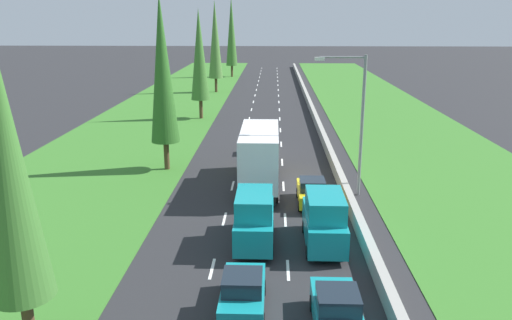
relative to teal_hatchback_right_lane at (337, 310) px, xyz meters
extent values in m
plane|color=#28282B|center=(-3.40, 43.57, -0.84)|extent=(300.00, 300.00, 0.00)
cube|color=#387528|center=(-16.05, 43.57, -0.82)|extent=(14.00, 140.00, 0.04)
cube|color=#387528|center=(10.95, 43.57, -0.82)|extent=(14.00, 140.00, 0.04)
cube|color=#9E9B93|center=(2.30, 43.57, -0.41)|extent=(0.44, 120.00, 0.85)
cube|color=white|center=(-5.15, 4.57, -0.83)|extent=(0.14, 2.00, 0.01)
cube|color=white|center=(-5.15, 10.57, -0.83)|extent=(0.14, 2.00, 0.01)
cube|color=white|center=(-5.15, 16.57, -0.83)|extent=(0.14, 2.00, 0.01)
cube|color=white|center=(-5.15, 22.57, -0.83)|extent=(0.14, 2.00, 0.01)
cube|color=white|center=(-5.15, 28.57, -0.83)|extent=(0.14, 2.00, 0.01)
cube|color=white|center=(-5.15, 34.57, -0.83)|extent=(0.14, 2.00, 0.01)
cube|color=white|center=(-5.15, 40.57, -0.83)|extent=(0.14, 2.00, 0.01)
cube|color=white|center=(-5.15, 46.57, -0.83)|extent=(0.14, 2.00, 0.01)
cube|color=white|center=(-5.15, 52.57, -0.83)|extent=(0.14, 2.00, 0.01)
cube|color=white|center=(-5.15, 58.57, -0.83)|extent=(0.14, 2.00, 0.01)
cube|color=white|center=(-5.15, 64.57, -0.83)|extent=(0.14, 2.00, 0.01)
cube|color=white|center=(-5.15, 70.57, -0.83)|extent=(0.14, 2.00, 0.01)
cube|color=white|center=(-5.15, 76.57, -0.83)|extent=(0.14, 2.00, 0.01)
cube|color=white|center=(-5.15, 82.57, -0.83)|extent=(0.14, 2.00, 0.01)
cube|color=white|center=(-5.15, 88.57, -0.83)|extent=(0.14, 2.00, 0.01)
cube|color=white|center=(-5.15, 94.57, -0.83)|extent=(0.14, 2.00, 0.01)
cube|color=white|center=(-5.15, 100.57, -0.83)|extent=(0.14, 2.00, 0.01)
cube|color=white|center=(-1.65, 4.57, -0.83)|extent=(0.14, 2.00, 0.01)
cube|color=white|center=(-1.65, 10.57, -0.83)|extent=(0.14, 2.00, 0.01)
cube|color=white|center=(-1.65, 16.57, -0.83)|extent=(0.14, 2.00, 0.01)
cube|color=white|center=(-1.65, 22.57, -0.83)|extent=(0.14, 2.00, 0.01)
cube|color=white|center=(-1.65, 28.57, -0.83)|extent=(0.14, 2.00, 0.01)
cube|color=white|center=(-1.65, 34.57, -0.83)|extent=(0.14, 2.00, 0.01)
cube|color=white|center=(-1.65, 40.57, -0.83)|extent=(0.14, 2.00, 0.01)
cube|color=white|center=(-1.65, 46.57, -0.83)|extent=(0.14, 2.00, 0.01)
cube|color=white|center=(-1.65, 52.57, -0.83)|extent=(0.14, 2.00, 0.01)
cube|color=white|center=(-1.65, 58.57, -0.83)|extent=(0.14, 2.00, 0.01)
cube|color=white|center=(-1.65, 64.57, -0.83)|extent=(0.14, 2.00, 0.01)
cube|color=white|center=(-1.65, 70.57, -0.83)|extent=(0.14, 2.00, 0.01)
cube|color=white|center=(-1.65, 76.57, -0.83)|extent=(0.14, 2.00, 0.01)
cube|color=white|center=(-1.65, 82.57, -0.83)|extent=(0.14, 2.00, 0.01)
cube|color=white|center=(-1.65, 88.57, -0.83)|extent=(0.14, 2.00, 0.01)
cube|color=white|center=(-1.65, 94.57, -0.83)|extent=(0.14, 2.00, 0.01)
cube|color=white|center=(-1.65, 100.57, -0.83)|extent=(0.14, 2.00, 0.01)
cube|color=teal|center=(0.00, 0.07, -0.14)|extent=(1.68, 3.90, 0.76)
cube|color=#19232D|center=(0.00, -0.23, 0.56)|extent=(1.52, 1.60, 0.64)
cylinder|color=black|center=(-0.76, 1.28, -0.52)|extent=(0.22, 0.64, 0.64)
cylinder|color=black|center=(0.76, 1.28, -0.52)|extent=(0.22, 0.64, 0.64)
cube|color=teal|center=(-3.51, 1.19, -0.14)|extent=(1.68, 3.90, 0.76)
cube|color=#19232D|center=(-3.51, 0.89, 0.56)|extent=(1.52, 1.60, 0.64)
cylinder|color=black|center=(-4.27, 2.40, -0.52)|extent=(0.22, 0.64, 0.64)
cylinder|color=black|center=(-2.75, 2.40, -0.52)|extent=(0.22, 0.64, 0.64)
cylinder|color=black|center=(-4.27, -0.02, -0.52)|extent=(0.22, 0.64, 0.64)
cube|color=teal|center=(0.21, 7.33, 0.18)|extent=(1.90, 4.90, 1.40)
cube|color=teal|center=(0.21, 7.03, 1.43)|extent=(1.80, 3.10, 1.10)
cylinder|color=black|center=(-0.66, 8.84, -0.52)|extent=(0.22, 0.64, 0.64)
cylinder|color=black|center=(1.08, 8.84, -0.52)|extent=(0.22, 0.64, 0.64)
cylinder|color=black|center=(-0.66, 5.81, -0.52)|extent=(0.22, 0.64, 0.64)
cylinder|color=black|center=(1.08, 5.81, -0.52)|extent=(0.22, 0.64, 0.64)
cube|color=teal|center=(-3.29, 7.42, 0.18)|extent=(1.90, 4.90, 1.40)
cube|color=teal|center=(-3.29, 7.12, 1.43)|extent=(1.80, 3.10, 1.10)
cylinder|color=black|center=(-4.16, 8.94, -0.52)|extent=(0.22, 0.64, 0.64)
cylinder|color=black|center=(-2.42, 8.94, -0.52)|extent=(0.22, 0.64, 0.64)
cylinder|color=black|center=(-4.16, 5.90, -0.52)|extent=(0.22, 0.64, 0.64)
cylinder|color=black|center=(-2.42, 5.90, -0.52)|extent=(0.22, 0.64, 0.64)
cube|color=yellow|center=(0.02, 13.16, -0.14)|extent=(1.68, 3.90, 0.76)
cube|color=#19232D|center=(0.02, 12.86, 0.56)|extent=(1.52, 1.60, 0.64)
cylinder|color=black|center=(-0.74, 14.37, -0.52)|extent=(0.22, 0.64, 0.64)
cylinder|color=black|center=(0.78, 14.37, -0.52)|extent=(0.22, 0.64, 0.64)
cylinder|color=black|center=(-0.74, 11.95, -0.52)|extent=(0.22, 0.64, 0.64)
cylinder|color=black|center=(0.78, 11.95, -0.52)|extent=(0.22, 0.64, 0.64)
cube|color=black|center=(-3.27, 16.59, -0.24)|extent=(2.20, 9.40, 0.56)
cube|color=yellow|center=(-3.27, 20.19, 1.29)|extent=(2.40, 2.20, 2.50)
cube|color=silver|center=(-3.27, 15.49, 1.69)|extent=(2.44, 7.20, 3.30)
cylinder|color=black|center=(-4.39, 19.89, -0.52)|extent=(0.22, 0.64, 0.64)
cylinder|color=black|center=(-2.15, 19.89, -0.52)|extent=(0.22, 0.64, 0.64)
cylinder|color=black|center=(-4.39, 14.41, -0.52)|extent=(0.22, 0.64, 0.64)
cylinder|color=black|center=(-2.15, 14.41, -0.52)|extent=(0.22, 0.64, 0.64)
cylinder|color=black|center=(-4.39, 13.33, -0.52)|extent=(0.22, 0.64, 0.64)
cylinder|color=black|center=(-2.15, 13.33, -0.52)|extent=(0.22, 0.64, 0.64)
cube|color=white|center=(-3.30, 25.59, -0.14)|extent=(1.68, 3.90, 0.76)
cube|color=#19232D|center=(-3.30, 25.29, 0.56)|extent=(1.52, 1.60, 0.64)
cylinder|color=black|center=(-4.06, 26.80, -0.52)|extent=(0.22, 0.64, 0.64)
cylinder|color=black|center=(-2.54, 26.80, -0.52)|extent=(0.22, 0.64, 0.64)
cylinder|color=black|center=(-4.06, 24.38, -0.52)|extent=(0.22, 0.64, 0.64)
cylinder|color=black|center=(-2.54, 24.38, -0.52)|extent=(0.22, 0.64, 0.64)
cone|color=#3D752D|center=(-10.67, -1.63, 5.85)|extent=(2.08, 2.08, 8.97)
cylinder|color=#4C3823|center=(-10.45, 20.31, 0.26)|extent=(0.40, 0.40, 2.20)
cone|color=#2D6623|center=(-10.45, 20.31, 6.73)|extent=(2.12, 2.12, 10.73)
cylinder|color=#4C3823|center=(-10.66, 40.53, 0.26)|extent=(0.40, 0.40, 2.20)
cone|color=#3D752D|center=(-10.66, 40.53, 6.36)|extent=(2.10, 2.10, 10.00)
cylinder|color=#4C3823|center=(-11.29, 61.81, 0.26)|extent=(0.41, 0.41, 2.20)
cone|color=#4C7F38|center=(-11.29, 61.81, 7.13)|extent=(2.14, 2.14, 11.53)
cylinder|color=#4C3823|center=(-10.52, 82.85, 0.26)|extent=(0.41, 0.41, 2.20)
cone|color=#3D752D|center=(-10.52, 82.85, 7.75)|extent=(2.17, 2.17, 12.77)
cylinder|color=gray|center=(3.20, 15.02, 3.66)|extent=(0.20, 0.20, 9.00)
cylinder|color=gray|center=(1.80, 15.02, 8.01)|extent=(2.80, 0.12, 0.12)
cube|color=silver|center=(0.40, 15.02, 7.91)|extent=(0.60, 0.28, 0.20)
camera|label=1|loc=(-2.39, -16.49, 10.34)|focal=35.60mm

